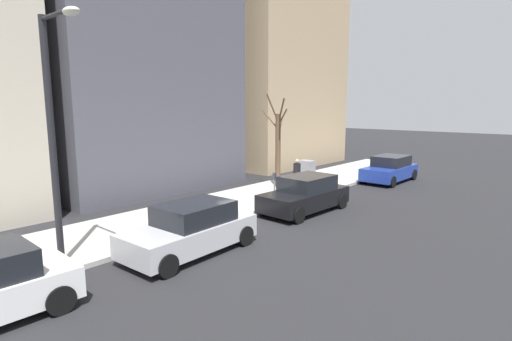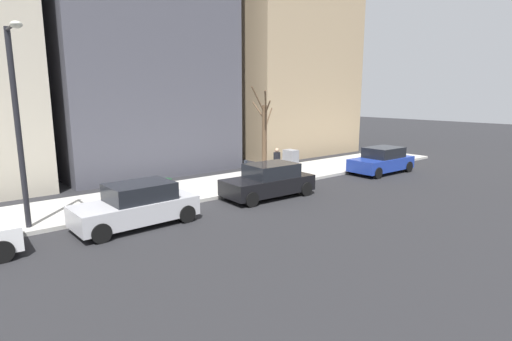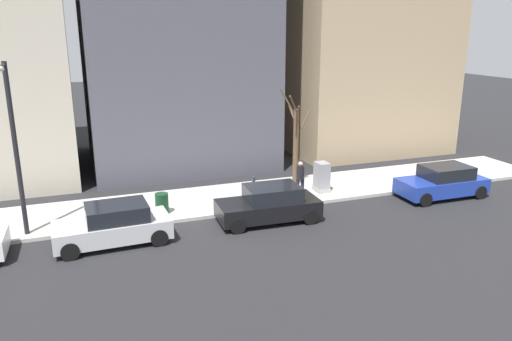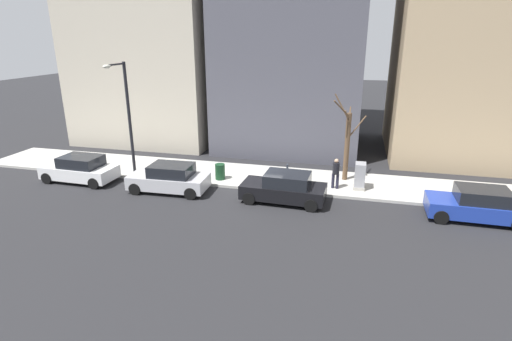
# 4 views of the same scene
# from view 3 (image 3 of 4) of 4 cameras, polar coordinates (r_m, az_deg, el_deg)

# --- Properties ---
(ground_plane) EXTENTS (120.00, 120.00, 0.00)m
(ground_plane) POSITION_cam_3_polar(r_m,az_deg,el_deg) (21.38, -3.92, -5.34)
(ground_plane) COLOR #232326
(sidewalk) EXTENTS (4.00, 36.00, 0.15)m
(sidewalk) POSITION_cam_3_polar(r_m,az_deg,el_deg) (23.17, -5.32, -3.46)
(sidewalk) COLOR #B2AFA8
(sidewalk) RESTS_ON ground
(parked_car_blue) EXTENTS (1.95, 4.22, 1.52)m
(parked_car_blue) POSITION_cam_3_polar(r_m,az_deg,el_deg) (25.21, 20.55, -1.24)
(parked_car_blue) COLOR #1E389E
(parked_car_blue) RESTS_ON ground
(parked_car_black) EXTENTS (2.06, 4.26, 1.52)m
(parked_car_black) POSITION_cam_3_polar(r_m,az_deg,el_deg) (20.67, 1.51, -3.89)
(parked_car_black) COLOR black
(parked_car_black) RESTS_ON ground
(parked_car_silver) EXTENTS (2.06, 4.26, 1.52)m
(parked_car_silver) POSITION_cam_3_polar(r_m,az_deg,el_deg) (19.31, -15.95, -6.01)
(parked_car_silver) COLOR #B7B7BC
(parked_car_silver) RESTS_ON ground
(parking_meter) EXTENTS (0.14, 0.10, 1.35)m
(parking_meter) POSITION_cam_3_polar(r_m,az_deg,el_deg) (21.92, -0.28, -2.04)
(parking_meter) COLOR slate
(parking_meter) RESTS_ON sidewalk
(utility_box) EXTENTS (0.83, 0.61, 1.43)m
(utility_box) POSITION_cam_3_polar(r_m,az_deg,el_deg) (24.18, 7.52, -0.76)
(utility_box) COLOR #A8A399
(utility_box) RESTS_ON sidewalk
(streetlamp) EXTENTS (1.97, 0.32, 6.50)m
(streetlamp) POSITION_cam_3_polar(r_m,az_deg,el_deg) (19.92, -26.01, 3.51)
(streetlamp) COLOR black
(streetlamp) RESTS_ON sidewalk
(bare_tree) EXTENTS (2.13, 1.80, 4.87)m
(bare_tree) POSITION_cam_3_polar(r_m,az_deg,el_deg) (24.58, 4.55, 3.14)
(bare_tree) COLOR brown
(bare_tree) RESTS_ON sidewalk
(trash_bin) EXTENTS (0.56, 0.56, 0.90)m
(trash_bin) POSITION_cam_3_polar(r_m,az_deg,el_deg) (21.53, -10.70, -3.74)
(trash_bin) COLOR #14381E
(trash_bin) RESTS_ON sidewalk
(pedestrian_near_meter) EXTENTS (0.36, 0.40, 1.66)m
(pedestrian_near_meter) POSITION_cam_3_polar(r_m,az_deg,el_deg) (23.33, 5.08, -0.70)
(pedestrian_near_meter) COLOR #1E1E2D
(pedestrian_near_meter) RESTS_ON sidewalk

